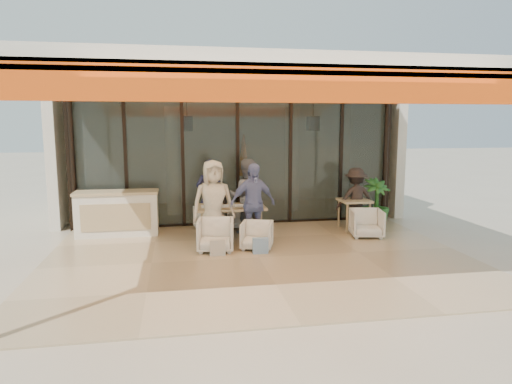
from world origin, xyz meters
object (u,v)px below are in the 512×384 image
(chair_far_left, at_px, (209,217))
(potted_palm, at_px, (375,203))
(dining_table, at_px, (230,208))
(chair_far_right, at_px, (243,215))
(diner_cream, at_px, (213,203))
(diner_navy, at_px, (210,197))
(standing_woman, at_px, (356,198))
(chair_near_left, at_px, (216,233))
(diner_periwinkle, at_px, (253,204))
(host_counter, at_px, (117,213))
(chair_near_right, at_px, (257,234))
(side_table, at_px, (354,204))
(diner_grey, at_px, (246,196))
(side_chair, at_px, (367,222))

(chair_far_left, height_order, potted_palm, potted_palm)
(dining_table, bearing_deg, chair_far_right, 65.58)
(diner_cream, relative_size, potted_palm, 1.49)
(chair_far_right, bearing_deg, diner_navy, 50.81)
(chair_far_left, height_order, chair_far_right, chair_far_right)
(standing_woman, height_order, potted_palm, standing_woman)
(chair_near_left, relative_size, diner_cream, 0.41)
(chair_near_left, relative_size, diner_navy, 0.42)
(chair_near_left, distance_m, diner_periwinkle, 1.10)
(host_counter, distance_m, chair_near_right, 3.37)
(chair_far_left, distance_m, side_table, 3.52)
(dining_table, distance_m, potted_palm, 3.70)
(dining_table, height_order, diner_periwinkle, diner_periwinkle)
(diner_periwinkle, relative_size, side_table, 2.32)
(chair_near_left, relative_size, diner_grey, 0.42)
(standing_woman, bearing_deg, potted_palm, -176.35)
(diner_periwinkle, bearing_deg, side_chair, -12.10)
(host_counter, height_order, diner_periwinkle, diner_periwinkle)
(chair_far_right, distance_m, chair_near_left, 2.08)
(dining_table, xyz_separation_m, chair_far_left, (-0.41, 0.94, -0.37))
(diner_cream, relative_size, diner_periwinkle, 1.04)
(dining_table, bearing_deg, potted_palm, 8.20)
(diner_grey, xyz_separation_m, side_table, (2.61, -0.10, -0.24))
(chair_far_left, height_order, side_table, side_table)
(chair_near_left, height_order, chair_near_right, chair_near_left)
(chair_near_right, height_order, diner_periwinkle, diner_periwinkle)
(diner_grey, bearing_deg, chair_far_right, -84.04)
(dining_table, bearing_deg, side_table, 6.42)
(chair_far_right, relative_size, chair_near_left, 0.93)
(chair_near_right, relative_size, diner_cream, 0.35)
(chair_far_right, bearing_deg, standing_woman, -170.05)
(diner_navy, height_order, standing_woman, diner_navy)
(side_chair, xyz_separation_m, potted_palm, (0.63, 0.94, 0.25))
(diner_grey, bearing_deg, diner_navy, 5.96)
(chair_far_left, bearing_deg, host_counter, -7.60)
(diner_grey, distance_m, potted_palm, 3.25)
(diner_periwinkle, bearing_deg, chair_near_left, -162.41)
(host_counter, xyz_separation_m, chair_near_left, (2.09, -1.64, -0.16))
(chair_far_right, relative_size, chair_near_right, 1.08)
(chair_near_left, height_order, diner_navy, diner_navy)
(dining_table, height_order, side_table, dining_table)
(chair_near_left, bearing_deg, side_table, 28.48)
(host_counter, distance_m, side_table, 5.55)
(diner_cream, height_order, standing_woman, diner_cream)
(chair_near_right, bearing_deg, potted_palm, 42.31)
(side_table, bearing_deg, chair_near_left, -159.37)
(diner_navy, bearing_deg, chair_near_left, 100.64)
(chair_far_left, height_order, diner_navy, diner_navy)
(diner_grey, bearing_deg, chair_far_left, -24.80)
(chair_near_left, height_order, standing_woman, standing_woman)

